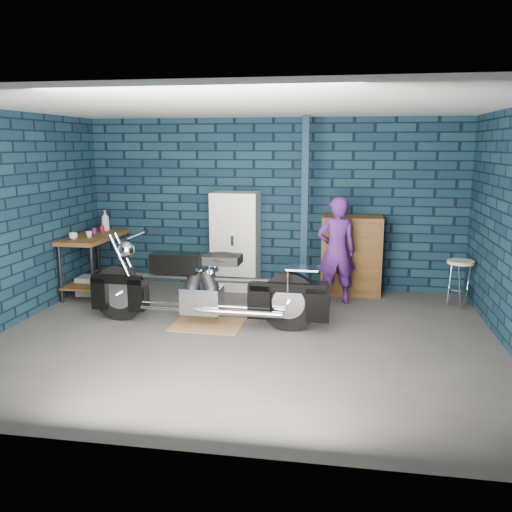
{
  "coord_description": "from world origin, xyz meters",
  "views": [
    {
      "loc": [
        1.17,
        -6.07,
        2.27
      ],
      "look_at": [
        0.09,
        0.3,
        0.95
      ],
      "focal_mm": 38.0,
      "sensor_mm": 36.0,
      "label": 1
    }
  ],
  "objects_px": {
    "storage_bin": "(94,286)",
    "locker": "(236,241)",
    "person": "(336,251)",
    "motorcycle": "(207,281)",
    "tool_chest": "(351,256)",
    "workbench": "(96,264)",
    "shop_stool": "(459,284)"
  },
  "relations": [
    {
      "from": "motorcycle",
      "to": "storage_bin",
      "type": "bearing_deg",
      "value": 153.33
    },
    {
      "from": "motorcycle",
      "to": "tool_chest",
      "type": "distance_m",
      "value": 2.58
    },
    {
      "from": "person",
      "to": "tool_chest",
      "type": "relative_size",
      "value": 1.29
    },
    {
      "from": "workbench",
      "to": "tool_chest",
      "type": "relative_size",
      "value": 1.16
    },
    {
      "from": "workbench",
      "to": "person",
      "type": "relative_size",
      "value": 0.9
    },
    {
      "from": "motorcycle",
      "to": "tool_chest",
      "type": "relative_size",
      "value": 2.18
    },
    {
      "from": "storage_bin",
      "to": "workbench",
      "type": "bearing_deg",
      "value": 97.72
    },
    {
      "from": "storage_bin",
      "to": "shop_stool",
      "type": "distance_m",
      "value": 5.45
    },
    {
      "from": "person",
      "to": "storage_bin",
      "type": "relative_size",
      "value": 3.39
    },
    {
      "from": "motorcycle",
      "to": "locker",
      "type": "xyz_separation_m",
      "value": [
        -0.01,
        1.84,
        0.19
      ]
    },
    {
      "from": "workbench",
      "to": "tool_chest",
      "type": "xyz_separation_m",
      "value": [
        3.94,
        0.57,
        0.15
      ]
    },
    {
      "from": "storage_bin",
      "to": "locker",
      "type": "distance_m",
      "value": 2.31
    },
    {
      "from": "workbench",
      "to": "shop_stool",
      "type": "xyz_separation_m",
      "value": [
        5.46,
        0.11,
        -0.12
      ]
    },
    {
      "from": "locker",
      "to": "motorcycle",
      "type": "bearing_deg",
      "value": -89.79
    },
    {
      "from": "workbench",
      "to": "locker",
      "type": "height_order",
      "value": "locker"
    },
    {
      "from": "motorcycle",
      "to": "storage_bin",
      "type": "height_order",
      "value": "motorcycle"
    },
    {
      "from": "storage_bin",
      "to": "shop_stool",
      "type": "xyz_separation_m",
      "value": [
        5.44,
        0.25,
        0.2
      ]
    },
    {
      "from": "person",
      "to": "locker",
      "type": "xyz_separation_m",
      "value": [
        -1.6,
        0.55,
        -0.0
      ]
    },
    {
      "from": "shop_stool",
      "to": "locker",
      "type": "bearing_deg",
      "value": 172.06
    },
    {
      "from": "storage_bin",
      "to": "person",
      "type": "bearing_deg",
      "value": 2.68
    },
    {
      "from": "person",
      "to": "locker",
      "type": "relative_size",
      "value": 1.0
    },
    {
      "from": "tool_chest",
      "to": "shop_stool",
      "type": "bearing_deg",
      "value": -17.05
    },
    {
      "from": "tool_chest",
      "to": "storage_bin",
      "type": "bearing_deg",
      "value": -169.6
    },
    {
      "from": "locker",
      "to": "tool_chest",
      "type": "bearing_deg",
      "value": 0.0
    },
    {
      "from": "person",
      "to": "tool_chest",
      "type": "xyz_separation_m",
      "value": [
        0.22,
        0.55,
        -0.17
      ]
    },
    {
      "from": "workbench",
      "to": "motorcycle",
      "type": "distance_m",
      "value": 2.48
    },
    {
      "from": "storage_bin",
      "to": "motorcycle",
      "type": "bearing_deg",
      "value": -28.0
    },
    {
      "from": "motorcycle",
      "to": "person",
      "type": "xyz_separation_m",
      "value": [
        1.59,
        1.29,
        0.2
      ]
    },
    {
      "from": "workbench",
      "to": "locker",
      "type": "relative_size",
      "value": 0.9
    },
    {
      "from": "locker",
      "to": "storage_bin",
      "type": "bearing_deg",
      "value": -161.09
    },
    {
      "from": "locker",
      "to": "shop_stool",
      "type": "height_order",
      "value": "locker"
    },
    {
      "from": "motorcycle",
      "to": "storage_bin",
      "type": "relative_size",
      "value": 5.75
    }
  ]
}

